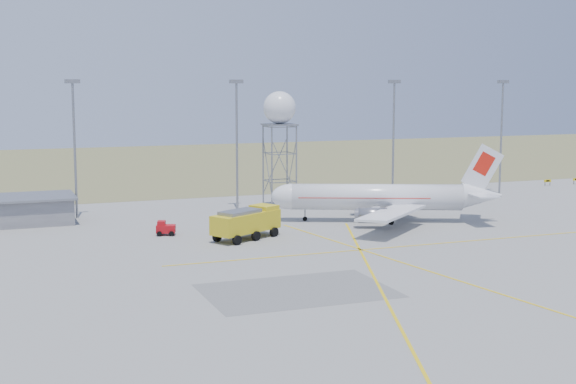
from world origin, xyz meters
name	(u,v)px	position (x,y,z in m)	size (l,w,h in m)	color
ground	(570,310)	(0.00, 0.00, 0.00)	(400.00, 400.00, 0.00)	#A1A19C
grass_strip	(187,164)	(0.00, 140.00, 0.01)	(400.00, 120.00, 0.03)	#62693A
building_grey	(6,211)	(-45.00, 64.00, 1.97)	(19.00, 10.00, 3.90)	gray
mast_a	(74,137)	(-35.00, 66.00, 12.07)	(2.20, 0.50, 20.50)	gray
mast_b	(237,133)	(-10.00, 66.00, 12.07)	(2.20, 0.50, 20.50)	gray
mast_c	(394,130)	(18.00, 66.00, 12.07)	(2.20, 0.50, 20.50)	gray
mast_d	(502,127)	(40.00, 66.00, 12.07)	(2.20, 0.50, 20.50)	gray
taxi_sign_near	(548,181)	(55.60, 72.00, 0.89)	(1.60, 0.17, 1.20)	black
taxi_sign_far	(576,180)	(62.60, 72.00, 0.89)	(1.60, 0.17, 1.20)	black
airliner_main	(381,198)	(5.79, 47.13, 3.48)	(32.00, 29.91, 11.37)	white
radar_tower	(280,143)	(-3.49, 64.08, 10.48)	(5.16, 5.16, 18.69)	gray
fire_truck	(247,224)	(-16.29, 41.67, 1.92)	(10.36, 7.85, 4.01)	gold
baggage_tug	(165,230)	(-25.66, 47.86, 0.73)	(2.85, 2.59, 1.92)	#A90C12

